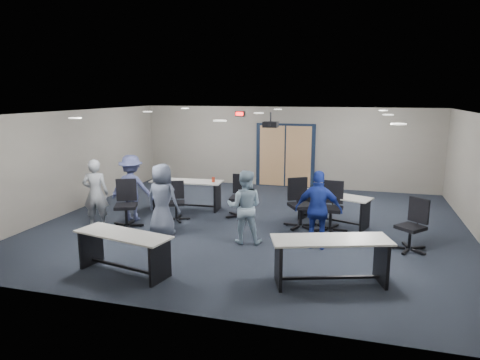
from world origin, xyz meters
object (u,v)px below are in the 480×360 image
(table_front_left, at_px, (124,246))
(person_gray, at_px, (96,194))
(table_back_left, at_px, (187,189))
(chair_loose_right, at_px, (411,225))
(person_lightblue, at_px, (245,207))
(chair_back_c, at_px, (301,204))
(chair_back_d, at_px, (331,207))
(table_front_right, at_px, (331,253))
(person_plaid, at_px, (162,200))
(chair_loose_left, at_px, (126,204))
(chair_back_b, at_px, (240,197))
(chair_back_a, at_px, (176,201))
(person_back, at_px, (132,188))
(person_navy, at_px, (319,210))
(table_back_right, at_px, (333,204))

(table_front_left, relative_size, person_gray, 1.15)
(table_back_left, relative_size, chair_loose_right, 1.86)
(person_gray, bearing_deg, person_lightblue, 161.47)
(chair_back_c, distance_m, chair_back_d, 0.70)
(chair_loose_right, relative_size, person_lightblue, 0.68)
(table_front_right, bearing_deg, person_plaid, 139.14)
(table_front_left, distance_m, table_back_left, 4.34)
(table_front_left, bearing_deg, chair_loose_left, 131.53)
(chair_back_c, height_order, person_plaid, person_plaid)
(table_back_left, bearing_deg, chair_back_b, -17.17)
(chair_back_b, relative_size, chair_loose_right, 1.02)
(table_front_right, height_order, person_plaid, person_plaid)
(chair_back_a, bearing_deg, chair_back_d, -19.23)
(chair_loose_right, distance_m, person_back, 6.52)
(chair_back_b, bearing_deg, table_front_left, -108.92)
(chair_back_d, bearing_deg, chair_loose_right, -22.88)
(person_navy, height_order, person_back, person_back)
(table_back_left, relative_size, person_navy, 1.22)
(table_back_right, bearing_deg, person_lightblue, -111.85)
(table_front_right, distance_m, person_gray, 5.82)
(table_front_right, distance_m, person_back, 5.61)
(person_lightblue, xyz_separation_m, person_navy, (1.54, 0.08, 0.03))
(chair_loose_left, relative_size, person_lightblue, 0.72)
(chair_back_c, xyz_separation_m, person_navy, (0.53, -1.30, 0.23))
(person_plaid, bearing_deg, chair_loose_right, -167.62)
(person_gray, bearing_deg, chair_loose_right, 165.62)
(table_back_right, height_order, chair_loose_left, chair_loose_left)
(table_front_left, distance_m, person_back, 3.31)
(table_back_left, relative_size, table_back_right, 1.05)
(chair_back_a, bearing_deg, person_plaid, -103.33)
(chair_back_a, bearing_deg, table_back_left, 76.22)
(chair_back_c, xyz_separation_m, chair_loose_right, (2.34, -0.94, -0.05))
(table_front_right, relative_size, person_back, 1.24)
(chair_back_a, relative_size, chair_back_b, 0.90)
(table_back_right, height_order, person_plaid, person_plaid)
(chair_back_b, xyz_separation_m, person_lightblue, (0.62, -1.81, 0.24))
(table_front_left, relative_size, chair_back_b, 1.73)
(chair_back_d, height_order, person_back, person_back)
(chair_back_c, height_order, chair_back_d, chair_back_c)
(table_front_left, bearing_deg, chair_back_d, 57.26)
(chair_back_c, relative_size, person_plaid, 0.72)
(chair_back_d, bearing_deg, table_back_right, 92.47)
(table_front_left, relative_size, chair_back_a, 1.93)
(table_front_left, relative_size, person_plaid, 1.16)
(chair_back_a, xyz_separation_m, chair_back_d, (3.79, 0.21, 0.09))
(table_back_left, relative_size, chair_back_c, 1.71)
(person_navy, bearing_deg, table_back_right, -95.07)
(person_lightblue, bearing_deg, table_back_left, -51.73)
(table_front_left, xyz_separation_m, chair_back_a, (-0.43, 3.20, -0.01))
(person_gray, distance_m, person_plaid, 1.76)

